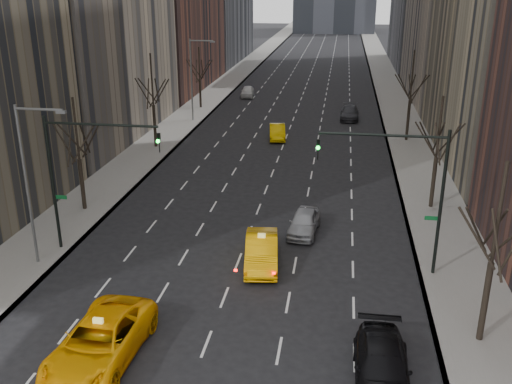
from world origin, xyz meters
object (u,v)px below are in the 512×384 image
at_px(silver_sedan_ahead, 304,222).
at_px(parked_suv_black, 382,367).
at_px(taxi_sedan, 262,251).
at_px(taxi_suv, 100,341).

height_order(silver_sedan_ahead, parked_suv_black, parked_suv_black).
bearing_deg(taxi_sedan, taxi_suv, -127.08).
height_order(taxi_suv, silver_sedan_ahead, taxi_suv).
bearing_deg(taxi_sedan, parked_suv_black, -63.85).
relative_size(taxi_suv, parked_suv_black, 1.21).
xyz_separation_m(taxi_suv, silver_sedan_ahead, (7.56, 14.25, -0.19)).
xyz_separation_m(silver_sedan_ahead, parked_suv_black, (4.07, -14.05, 0.07)).
bearing_deg(taxi_suv, parked_suv_black, 3.77).
bearing_deg(parked_suv_black, silver_sedan_ahead, 106.11).
height_order(taxi_sedan, parked_suv_black, taxi_sedan).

